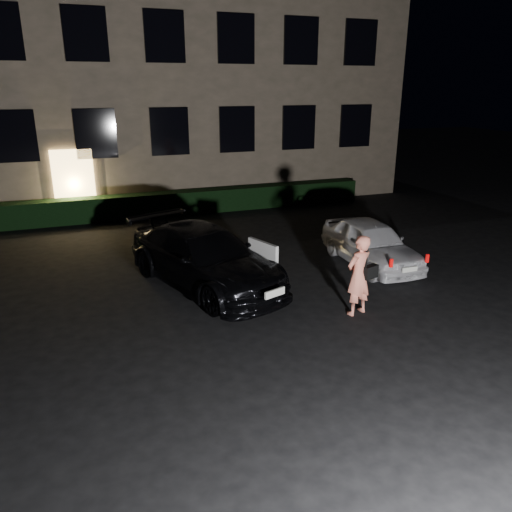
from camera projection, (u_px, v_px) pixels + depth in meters
name	position (u px, v px, depth m)	size (l,w,h in m)	color
ground	(289.00, 340.00, 9.52)	(80.00, 80.00, 0.00)	black
building	(147.00, 50.00, 20.87)	(20.00, 8.11, 12.00)	brown
hedge	(176.00, 203.00, 18.70)	(15.00, 0.70, 0.85)	black
sedan	(205.00, 258.00, 11.92)	(3.47, 5.23, 1.41)	black
hatch	(371.00, 243.00, 13.37)	(1.49, 3.59, 1.21)	white
man	(359.00, 275.00, 10.36)	(0.80, 0.58, 1.74)	#F08169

